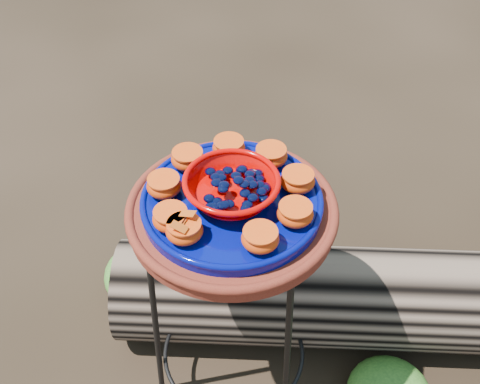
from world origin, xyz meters
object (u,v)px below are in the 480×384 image
(plant_stand, at_px, (233,310))
(red_bowl, at_px, (232,189))
(driftwood_log, at_px, (389,299))
(cobalt_plate, at_px, (232,203))
(terracotta_saucer, at_px, (232,213))

(plant_stand, height_order, red_bowl, red_bowl)
(red_bowl, bearing_deg, driftwood_log, 40.05)
(plant_stand, distance_m, driftwood_log, 0.55)
(plant_stand, distance_m, cobalt_plate, 0.40)
(plant_stand, distance_m, red_bowl, 0.44)
(terracotta_saucer, height_order, cobalt_plate, cobalt_plate)
(plant_stand, distance_m, terracotta_saucer, 0.37)
(red_bowl, bearing_deg, plant_stand, 0.00)
(plant_stand, relative_size, red_bowl, 3.52)
(plant_stand, height_order, driftwood_log, plant_stand)
(red_bowl, height_order, driftwood_log, red_bowl)
(terracotta_saucer, distance_m, red_bowl, 0.07)
(cobalt_plate, xyz_separation_m, driftwood_log, (0.39, 0.33, -0.59))
(terracotta_saucer, bearing_deg, plant_stand, 0.00)
(terracotta_saucer, relative_size, cobalt_plate, 1.17)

